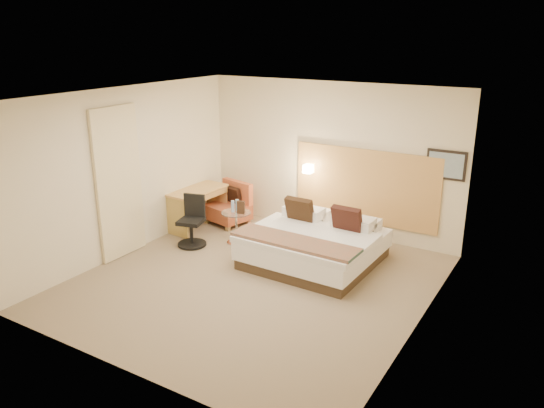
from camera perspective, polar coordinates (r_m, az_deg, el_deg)
The scene contains 20 objects.
floor at distance 7.87m, azimuth -1.97°, elevation -8.45°, with size 4.80×5.00×0.02m, color #7F6D56.
ceiling at distance 7.08m, azimuth -2.21°, elevation 11.64°, with size 4.80×5.00×0.02m, color white.
wall_back at distance 9.48m, azimuth 6.24°, elevation 4.88°, with size 4.80×0.02×2.70m, color beige.
wall_front at distance 5.56m, azimuth -16.40°, elevation -5.53°, with size 4.80×0.02×2.70m, color beige.
wall_left at distance 8.86m, azimuth -15.29°, elevation 3.39°, with size 0.02×5.00×2.70m, color beige.
wall_right at distance 6.43m, azimuth 16.24°, elevation -2.25°, with size 0.02×5.00×2.70m, color beige.
headboard_panel at distance 9.29m, azimuth 9.97°, elevation 1.88°, with size 2.60×0.04×1.30m, color tan.
art_frame at distance 8.79m, azimuth 18.22°, elevation 4.02°, with size 0.62×0.03×0.47m, color black.
art_canvas at distance 8.77m, azimuth 18.19°, elevation 3.99°, with size 0.54×0.01×0.39m, color #758DA2.
lamp_arm at distance 9.60m, azimuth 4.08°, elevation 3.88°, with size 0.02×0.02×0.12m, color silver.
lamp_shade at distance 9.55m, azimuth 3.91°, elevation 3.81°, with size 0.15×0.15×0.15m, color #F7E5C0.
curtain at distance 8.69m, azimuth -16.16°, elevation 2.15°, with size 0.06×0.90×2.42m, color beige.
bottle_a at distance 9.05m, azimuth -4.24°, elevation -0.25°, with size 0.06×0.06×0.20m, color #9AB9EE.
bottle_b at distance 9.10m, azimuth -3.76°, elevation -0.12°, with size 0.06×0.06×0.20m, color #84ABCC.
menu_folder at distance 8.95m, azimuth -3.35°, elevation -0.36°, with size 0.13×0.05×0.22m, color #362216.
bed at distance 8.41m, azimuth 4.61°, elevation -4.31°, with size 1.98×1.92×0.94m.
lounge_chair at distance 10.12m, azimuth -4.56°, elevation -0.32°, with size 0.87×0.80×0.78m.
side_table at distance 9.14m, azimuth -3.85°, elevation -2.37°, with size 0.61×0.61×0.56m.
desk at distance 9.85m, azimuth -7.93°, elevation 0.70°, with size 0.61×1.21×0.74m.
desk_chair at distance 9.13m, azimuth -8.57°, elevation -2.27°, with size 0.60×0.60×0.86m.
Camera 1 is at (3.85, -5.88, 3.52)m, focal length 35.00 mm.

